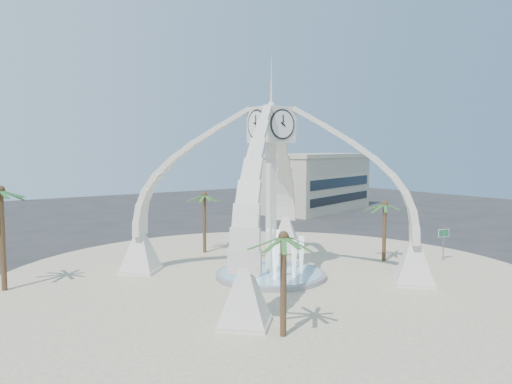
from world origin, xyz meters
TOP-DOWN VIEW (x-y plane):
  - ground at (0.00, 0.00)m, footprint 140.00×140.00m
  - plaza at (0.00, 0.00)m, footprint 40.00×40.00m
  - clock_tower at (-0.00, -0.00)m, footprint 17.94×17.94m
  - fountain at (0.00, 0.00)m, footprint 8.00×8.00m
  - building_ne at (30.00, 28.00)m, footprint 21.87×14.17m
  - palm_east at (10.82, -1.25)m, footprint 4.15×4.15m
  - palm_west at (-16.37, 7.49)m, footprint 4.16×4.16m
  - palm_north at (0.37, 10.40)m, footprint 4.08×4.08m
  - palm_south at (-6.37, -9.45)m, footprint 3.90×3.90m
  - street_sign at (14.91, -4.05)m, footprint 1.00×0.35m

SIDE VIEW (x-z plane):
  - ground at x=0.00m, z-range 0.00..0.00m
  - plaza at x=0.00m, z-range 0.00..0.06m
  - fountain at x=0.00m, z-range -1.52..2.10m
  - street_sign at x=14.91m, z-range 0.61..3.47m
  - building_ne at x=30.00m, z-range 0.01..8.61m
  - palm_east at x=10.82m, z-range 2.03..7.50m
  - palm_south at x=-6.37m, z-range 2.14..7.87m
  - palm_north at x=0.37m, z-range 2.24..8.12m
  - clock_tower at x=0.00m, z-range -1.66..14.64m
  - palm_west at x=-16.37m, z-range 2.87..10.28m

